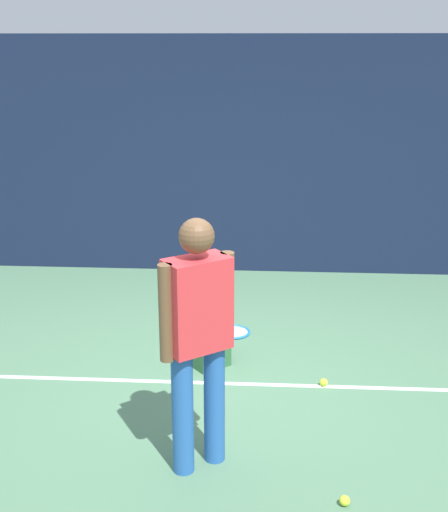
{
  "coord_description": "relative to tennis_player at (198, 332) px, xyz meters",
  "views": [
    {
      "loc": [
        0.33,
        -4.94,
        2.71
      ],
      "look_at": [
        0.0,
        0.4,
        1.0
      ],
      "focal_mm": 47.47,
      "sensor_mm": 36.0,
      "label": 1
    }
  ],
  "objects": [
    {
      "name": "backpack",
      "position": [
        -0.05,
        1.45,
        -0.76
      ],
      "size": [
        0.38,
        0.38,
        0.44
      ],
      "rotation": [
        0.0,
        0.0,
        3.84
      ],
      "color": "#2D6038",
      "rests_on": "ground"
    },
    {
      "name": "back_fence",
      "position": [
        0.07,
        4.06,
        0.43
      ],
      "size": [
        10.0,
        0.1,
        2.78
      ],
      "primitive_type": "cube",
      "color": "#141E38",
      "rests_on": "ground"
    },
    {
      "name": "tennis_ball_by_fence",
      "position": [
        0.92,
        -0.37,
        -0.93
      ],
      "size": [
        0.07,
        0.07,
        0.07
      ],
      "primitive_type": "sphere",
      "color": "#CCE033",
      "rests_on": "ground"
    },
    {
      "name": "tennis_racket",
      "position": [
        0.12,
        2.11,
        -0.95
      ],
      "size": [
        0.39,
        0.64,
        0.03
      ],
      "rotation": [
        0.0,
        0.0,
        1.32
      ],
      "color": "black",
      "rests_on": "ground"
    },
    {
      "name": "tennis_player",
      "position": [
        0.0,
        0.0,
        0.0
      ],
      "size": [
        0.45,
        0.41,
        1.7
      ],
      "rotation": [
        0.0,
        0.0,
        0.64
      ],
      "color": "#2659A5",
      "rests_on": "ground"
    },
    {
      "name": "ground_plane",
      "position": [
        0.07,
        1.06,
        -0.97
      ],
      "size": [
        12.0,
        12.0,
        0.0
      ],
      "primitive_type": "plane",
      "color": "#4C7556"
    },
    {
      "name": "tennis_ball_mid_court",
      "position": [
        0.91,
        1.13,
        -0.93
      ],
      "size": [
        0.07,
        0.07,
        0.07
      ],
      "primitive_type": "sphere",
      "color": "#CCE033",
      "rests_on": "ground"
    },
    {
      "name": "court_line",
      "position": [
        0.07,
        1.12,
        -0.96
      ],
      "size": [
        9.0,
        0.05,
        0.0
      ],
      "primitive_type": "cube",
      "color": "white",
      "rests_on": "ground"
    }
  ]
}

